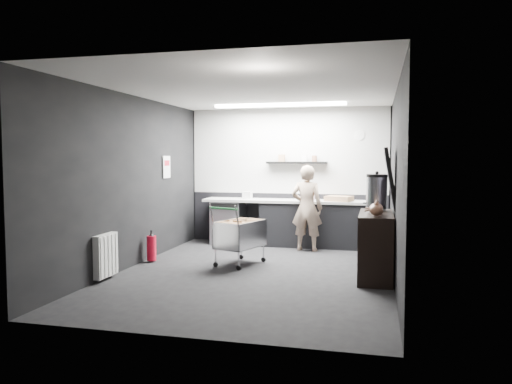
# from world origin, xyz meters

# --- Properties ---
(floor) EXTENTS (5.50, 5.50, 0.00)m
(floor) POSITION_xyz_m (0.00, 0.00, 0.00)
(floor) COLOR black
(floor) RESTS_ON ground
(ceiling) EXTENTS (5.50, 5.50, 0.00)m
(ceiling) POSITION_xyz_m (0.00, 0.00, 2.70)
(ceiling) COLOR silver
(ceiling) RESTS_ON wall_back
(wall_back) EXTENTS (5.50, 0.00, 5.50)m
(wall_back) POSITION_xyz_m (0.00, 2.75, 1.35)
(wall_back) COLOR black
(wall_back) RESTS_ON floor
(wall_front) EXTENTS (5.50, 0.00, 5.50)m
(wall_front) POSITION_xyz_m (0.00, -2.75, 1.35)
(wall_front) COLOR black
(wall_front) RESTS_ON floor
(wall_left) EXTENTS (0.00, 5.50, 5.50)m
(wall_left) POSITION_xyz_m (-2.00, 0.00, 1.35)
(wall_left) COLOR black
(wall_left) RESTS_ON floor
(wall_right) EXTENTS (0.00, 5.50, 5.50)m
(wall_right) POSITION_xyz_m (2.00, 0.00, 1.35)
(wall_right) COLOR black
(wall_right) RESTS_ON floor
(kitchen_wall_panel) EXTENTS (3.95, 0.02, 1.70)m
(kitchen_wall_panel) POSITION_xyz_m (0.00, 2.73, 1.85)
(kitchen_wall_panel) COLOR #B5B5B1
(kitchen_wall_panel) RESTS_ON wall_back
(dado_panel) EXTENTS (3.95, 0.02, 1.00)m
(dado_panel) POSITION_xyz_m (0.00, 2.73, 0.50)
(dado_panel) COLOR black
(dado_panel) RESTS_ON wall_back
(floating_shelf) EXTENTS (1.20, 0.22, 0.04)m
(floating_shelf) POSITION_xyz_m (0.20, 2.62, 1.62)
(floating_shelf) COLOR black
(floating_shelf) RESTS_ON wall_back
(wall_clock) EXTENTS (0.20, 0.03, 0.20)m
(wall_clock) POSITION_xyz_m (1.40, 2.72, 2.15)
(wall_clock) COLOR silver
(wall_clock) RESTS_ON wall_back
(poster) EXTENTS (0.02, 0.30, 0.40)m
(poster) POSITION_xyz_m (-1.98, 1.30, 1.55)
(poster) COLOR white
(poster) RESTS_ON wall_left
(poster_red_band) EXTENTS (0.02, 0.22, 0.10)m
(poster_red_band) POSITION_xyz_m (-1.98, 1.30, 1.62)
(poster_red_band) COLOR red
(poster_red_band) RESTS_ON poster
(radiator) EXTENTS (0.10, 0.50, 0.60)m
(radiator) POSITION_xyz_m (-1.94, -0.90, 0.35)
(radiator) COLOR silver
(radiator) RESTS_ON wall_left
(ceiling_strip) EXTENTS (2.40, 0.20, 0.04)m
(ceiling_strip) POSITION_xyz_m (0.00, 1.85, 2.67)
(ceiling_strip) COLOR white
(ceiling_strip) RESTS_ON ceiling
(prep_counter) EXTENTS (3.20, 0.61, 0.90)m
(prep_counter) POSITION_xyz_m (0.14, 2.42, 0.46)
(prep_counter) COLOR black
(prep_counter) RESTS_ON floor
(person) EXTENTS (0.61, 0.42, 1.59)m
(person) POSITION_xyz_m (0.50, 1.97, 0.79)
(person) COLOR beige
(person) RESTS_ON floor
(shopping_cart) EXTENTS (0.78, 1.03, 0.96)m
(shopping_cart) POSITION_xyz_m (-0.38, 0.53, 0.46)
(shopping_cart) COLOR silver
(shopping_cart) RESTS_ON floor
(sideboard) EXTENTS (0.53, 1.24, 1.86)m
(sideboard) POSITION_xyz_m (1.76, 0.15, 0.59)
(sideboard) COLOR black
(sideboard) RESTS_ON floor
(fire_extinguisher) EXTENTS (0.15, 0.15, 0.50)m
(fire_extinguisher) POSITION_xyz_m (-1.85, 0.37, 0.24)
(fire_extinguisher) COLOR red
(fire_extinguisher) RESTS_ON floor
(cardboard_box) EXTENTS (0.55, 0.47, 0.09)m
(cardboard_box) POSITION_xyz_m (1.05, 2.37, 0.95)
(cardboard_box) COLOR #997351
(cardboard_box) RESTS_ON prep_counter
(pink_tub) EXTENTS (0.18, 0.18, 0.18)m
(pink_tub) POSITION_xyz_m (0.50, 2.42, 0.99)
(pink_tub) COLOR silver
(pink_tub) RESTS_ON prep_counter
(white_container) EXTENTS (0.18, 0.15, 0.15)m
(white_container) POSITION_xyz_m (-0.74, 2.37, 0.98)
(white_container) COLOR silver
(white_container) RESTS_ON prep_counter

